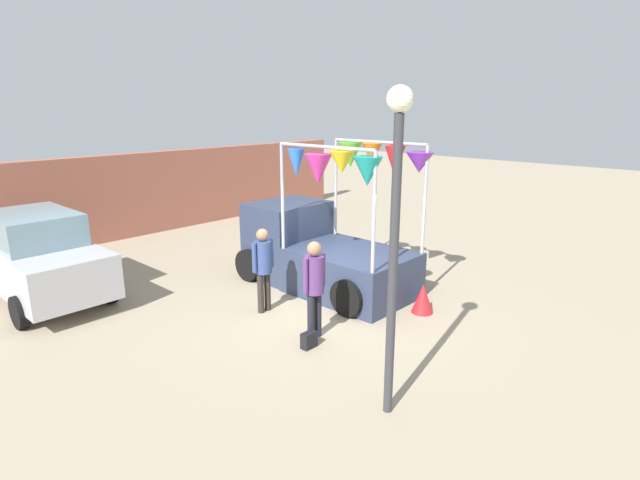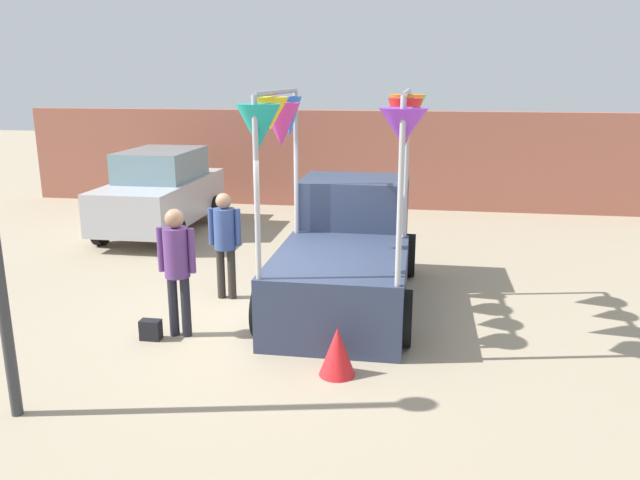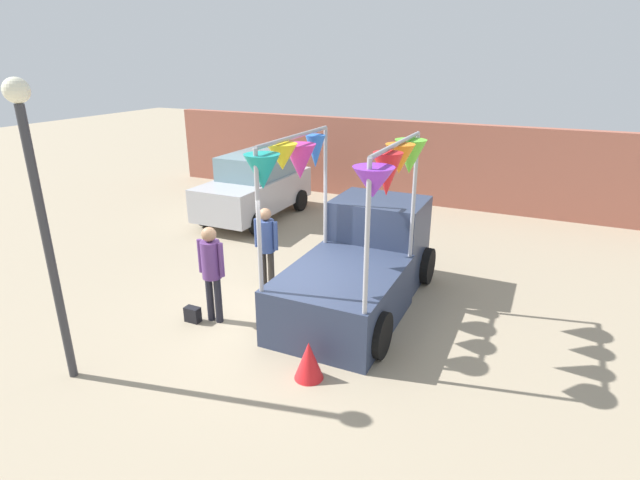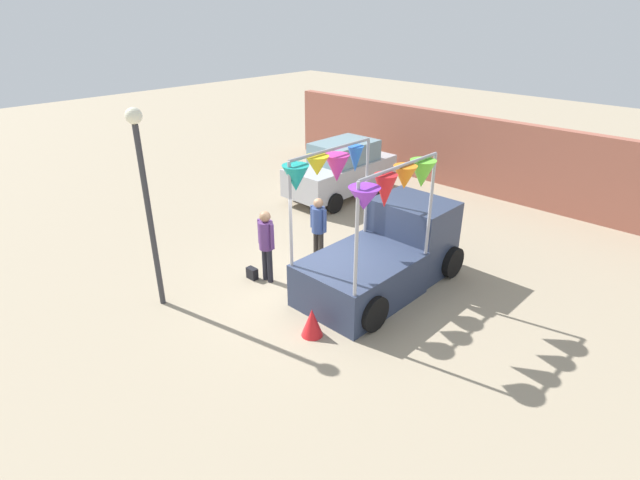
% 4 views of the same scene
% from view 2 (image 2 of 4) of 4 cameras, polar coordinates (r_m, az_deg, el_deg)
% --- Properties ---
extents(ground_plane, '(60.00, 60.00, 0.00)m').
position_cam_2_polar(ground_plane, '(9.16, -4.43, -7.62)').
color(ground_plane, gray).
extents(vendor_truck, '(2.46, 4.14, 3.30)m').
position_cam_2_polar(vendor_truck, '(9.85, 2.54, -0.14)').
color(vendor_truck, '#2D3851').
rests_on(vendor_truck, ground).
extents(parked_car, '(1.88, 4.00, 1.88)m').
position_cam_2_polar(parked_car, '(14.63, -14.32, 4.31)').
color(parked_car, '#B7B7BC').
rests_on(parked_car, ground).
extents(person_customer, '(0.53, 0.34, 1.79)m').
position_cam_2_polar(person_customer, '(8.59, -12.96, -1.79)').
color(person_customer, black).
rests_on(person_customer, ground).
extents(person_vendor, '(0.53, 0.34, 1.72)m').
position_cam_2_polar(person_vendor, '(9.96, -8.70, 0.42)').
color(person_vendor, '#2D2823').
rests_on(person_vendor, ground).
extents(handbag, '(0.28, 0.16, 0.28)m').
position_cam_2_polar(handbag, '(8.86, -15.21, -7.93)').
color(handbag, black).
rests_on(handbag, ground).
extents(brick_boundary_wall, '(18.00, 0.36, 2.60)m').
position_cam_2_polar(brick_boundary_wall, '(17.09, 2.27, 7.40)').
color(brick_boundary_wall, '#9E5947').
rests_on(brick_boundary_wall, ground).
extents(folded_kite_bundle_crimson, '(0.59, 0.59, 0.60)m').
position_cam_2_polar(folded_kite_bundle_crimson, '(7.55, 1.58, -10.16)').
color(folded_kite_bundle_crimson, red).
rests_on(folded_kite_bundle_crimson, ground).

